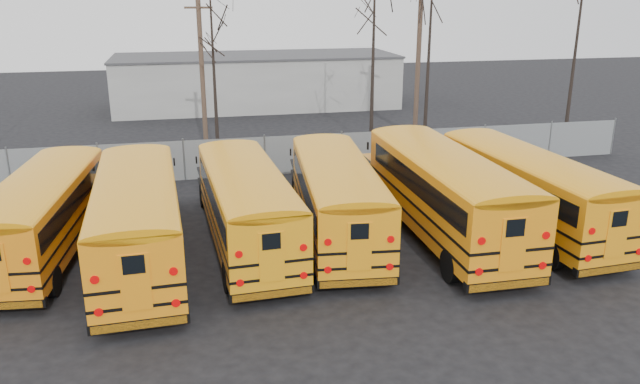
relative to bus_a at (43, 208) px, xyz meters
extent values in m
plane|color=black|center=(8.86, -3.71, -1.75)|extent=(120.00, 120.00, 0.00)
cube|color=gray|center=(8.86, 8.29, -0.75)|extent=(40.00, 0.04, 2.00)
cube|color=#B6B6B1|center=(10.86, 28.29, 0.25)|extent=(22.00, 8.00, 4.00)
cylinder|color=black|center=(0.77, -3.47, -1.27)|extent=(0.36, 0.98, 0.96)
cylinder|color=black|center=(-0.64, 4.79, -1.27)|extent=(0.36, 0.98, 0.96)
cylinder|color=black|center=(1.53, 4.59, -1.27)|extent=(0.36, 0.98, 0.96)
cube|color=orange|center=(-0.02, -0.25, -0.14)|extent=(3.24, 9.15, 2.27)
cube|color=orange|center=(0.48, 5.03, -0.79)|extent=(2.31, 1.84, 0.96)
cube|color=black|center=(-0.04, -0.44, 0.37)|extent=(3.19, 8.19, 0.67)
cube|color=black|center=(0.05, 0.57, -0.83)|extent=(3.43, 10.80, 0.09)
cube|color=black|center=(0.05, 0.57, -0.35)|extent=(3.43, 10.80, 0.09)
cube|color=black|center=(-0.44, -4.62, -1.32)|extent=(2.48, 0.44, 0.27)
cube|color=black|center=(0.55, 5.79, -1.32)|extent=(2.32, 0.41, 0.25)
cylinder|color=#B20505|center=(0.46, -4.82, -0.83)|extent=(0.21, 0.06, 0.21)
cylinder|color=#B20505|center=(0.46, -4.82, 0.03)|extent=(0.21, 0.06, 0.21)
cylinder|color=black|center=(2.26, -5.30, -1.23)|extent=(0.34, 1.05, 1.04)
cylinder|color=black|center=(4.60, -5.20, -1.23)|extent=(0.34, 1.05, 1.04)
cylinder|color=black|center=(1.88, 3.41, -1.23)|extent=(0.34, 1.05, 1.04)
cylinder|color=black|center=(4.22, 3.51, -1.23)|extent=(0.34, 1.05, 1.04)
cube|color=orange|center=(3.28, -1.88, -0.01)|extent=(3.01, 9.75, 2.44)
cube|color=orange|center=(3.03, 3.83, -0.71)|extent=(2.41, 1.86, 1.04)
cube|color=black|center=(3.29, -2.08, 0.53)|extent=(3.01, 8.72, 0.73)
cube|color=black|center=(3.24, -1.00, -0.76)|extent=(3.12, 11.54, 0.09)
cube|color=black|center=(3.24, -1.00, -0.25)|extent=(3.12, 11.54, 0.09)
cube|color=black|center=(3.49, -6.59, -1.28)|extent=(2.66, 0.34, 0.29)
cube|color=black|center=(3.00, 4.66, -1.28)|extent=(2.50, 0.32, 0.27)
cube|color=orange|center=(3.49, -6.71, -0.04)|extent=(0.78, 0.08, 1.61)
cylinder|color=#B20505|center=(2.51, -6.76, -0.76)|extent=(0.23, 0.05, 0.23)
cylinder|color=#B20505|center=(4.48, -6.68, -0.76)|extent=(0.23, 0.05, 0.23)
cylinder|color=#B20505|center=(2.51, -6.76, 0.17)|extent=(0.23, 0.05, 0.23)
cylinder|color=#B20505|center=(4.48, -6.68, 0.17)|extent=(0.23, 0.05, 0.23)
cylinder|color=black|center=(6.03, -4.34, -1.25)|extent=(0.33, 1.01, 0.99)
cylinder|color=black|center=(8.27, -4.23, -1.25)|extent=(0.33, 1.01, 0.99)
cylinder|color=black|center=(5.60, 3.99, -1.25)|extent=(0.33, 1.01, 0.99)
cylinder|color=black|center=(7.85, 4.11, -1.25)|extent=(0.33, 1.01, 0.99)
cube|color=#FFA012|center=(6.99, -1.06, -0.09)|extent=(2.95, 9.36, 2.34)
cube|color=#FFA012|center=(6.71, 4.40, -0.76)|extent=(2.32, 1.80, 0.99)
cube|color=black|center=(7.00, -1.26, 0.44)|extent=(2.94, 8.37, 0.70)
cube|color=black|center=(6.94, -0.22, -0.81)|extent=(3.07, 11.06, 0.09)
cube|color=black|center=(6.94, -0.22, -0.31)|extent=(3.07, 11.06, 0.09)
cube|color=black|center=(7.22, -5.58, -1.30)|extent=(2.55, 0.35, 0.28)
cube|color=black|center=(6.67, 5.19, -1.30)|extent=(2.39, 0.32, 0.26)
cube|color=#FFA012|center=(7.22, -5.69, -0.11)|extent=(0.75, 0.08, 1.54)
cylinder|color=#B20505|center=(6.28, -5.74, -0.81)|extent=(0.22, 0.05, 0.22)
cylinder|color=#B20505|center=(8.16, -5.65, -0.81)|extent=(0.22, 0.05, 0.22)
cylinder|color=#B20505|center=(6.28, -5.74, 0.09)|extent=(0.22, 0.05, 0.22)
cylinder|color=#B20505|center=(8.16, -5.65, 0.09)|extent=(0.22, 0.05, 0.22)
cylinder|color=black|center=(8.91, -4.01, -1.25)|extent=(0.38, 1.02, 1.00)
cylinder|color=black|center=(11.16, -4.23, -1.25)|extent=(0.38, 1.02, 1.00)
cylinder|color=black|center=(9.73, 4.37, -1.25)|extent=(0.38, 1.02, 1.00)
cylinder|color=black|center=(11.98, 4.14, -1.25)|extent=(0.38, 1.02, 1.00)
cube|color=orange|center=(10.35, -0.88, -0.07)|extent=(3.40, 9.52, 2.35)
cube|color=orange|center=(10.89, 4.60, -0.75)|extent=(2.41, 1.92, 1.00)
cube|color=black|center=(10.33, -1.08, 0.45)|extent=(3.34, 8.52, 0.70)
cube|color=black|center=(10.43, -0.03, -0.80)|extent=(3.60, 11.24, 0.09)
cube|color=black|center=(10.43, -0.03, -0.30)|extent=(3.60, 11.24, 0.09)
cube|color=black|center=(9.91, -5.42, -1.30)|extent=(2.57, 0.47, 0.28)
cube|color=black|center=(10.97, 5.40, -1.30)|extent=(2.41, 0.43, 0.26)
cube|color=orange|center=(9.90, -5.53, -0.10)|extent=(0.75, 0.11, 1.55)
cylinder|color=#B20505|center=(8.95, -5.44, -0.80)|extent=(0.22, 0.06, 0.22)
cylinder|color=#B20505|center=(10.84, -5.63, -0.80)|extent=(0.22, 0.06, 0.22)
cylinder|color=#B20505|center=(8.95, -5.44, 0.10)|extent=(0.22, 0.06, 0.22)
cylinder|color=#B20505|center=(10.84, -5.63, 0.10)|extent=(0.22, 0.06, 0.22)
cylinder|color=black|center=(13.06, -5.16, -1.20)|extent=(0.31, 1.09, 1.09)
cylinder|color=black|center=(15.53, -5.17, -1.20)|extent=(0.31, 1.09, 1.09)
cylinder|color=black|center=(13.09, 4.01, -1.20)|extent=(0.31, 1.09, 1.09)
cylinder|color=black|center=(15.56, 4.01, -1.20)|extent=(0.31, 1.09, 1.09)
cube|color=orange|center=(14.31, -1.62, 0.08)|extent=(2.76, 10.17, 2.57)
cube|color=orange|center=(14.33, 4.39, -0.66)|extent=(2.46, 1.86, 1.09)
cube|color=black|center=(14.31, -1.83, 0.65)|extent=(2.80, 9.08, 0.76)
cube|color=black|center=(14.31, -0.69, -0.71)|extent=(2.80, 12.05, 0.10)
cube|color=black|center=(14.31, -0.69, -0.17)|extent=(2.80, 12.05, 0.10)
cube|color=black|center=(14.29, -6.58, -1.26)|extent=(2.80, 0.25, 0.31)
cube|color=black|center=(14.33, 5.27, -1.26)|extent=(2.62, 0.23, 0.28)
cube|color=orange|center=(14.29, -6.71, 0.05)|extent=(0.82, 0.05, 1.69)
cylinder|color=#B20505|center=(13.25, -6.71, -0.71)|extent=(0.24, 0.04, 0.24)
cylinder|color=#B20505|center=(15.33, -6.72, -0.71)|extent=(0.24, 0.04, 0.24)
cylinder|color=#B20505|center=(13.25, -6.71, 0.27)|extent=(0.24, 0.04, 0.24)
cylinder|color=#B20505|center=(15.33, -6.72, 0.27)|extent=(0.24, 0.04, 0.24)
cylinder|color=black|center=(16.83, -4.97, -1.24)|extent=(0.35, 1.04, 1.02)
cylinder|color=black|center=(19.13, -4.83, -1.24)|extent=(0.35, 1.04, 1.02)
cylinder|color=black|center=(16.29, 3.58, -1.24)|extent=(0.35, 1.04, 1.02)
cylinder|color=black|center=(18.59, 3.72, -1.24)|extent=(0.35, 1.04, 1.02)
cube|color=orange|center=(17.77, -1.59, -0.04)|extent=(3.15, 9.63, 2.40)
cube|color=orange|center=(17.41, 4.01, -0.73)|extent=(2.40, 1.88, 1.02)
cube|color=black|center=(17.79, -1.80, 0.49)|extent=(3.13, 8.61, 0.71)
cube|color=black|center=(17.72, -0.73, -0.78)|extent=(3.29, 11.38, 0.09)
cube|color=black|center=(17.72, -0.73, -0.27)|extent=(3.29, 11.38, 0.09)
cube|color=black|center=(18.07, -6.22, -1.29)|extent=(2.62, 0.39, 0.29)
cube|color=black|center=(17.36, 4.82, -1.29)|extent=(2.46, 0.36, 0.27)
cube|color=orange|center=(18.08, -6.33, -0.07)|extent=(0.77, 0.09, 1.58)
cylinder|color=#B20505|center=(17.11, -6.41, -0.78)|extent=(0.23, 0.06, 0.22)
cylinder|color=#B20505|center=(19.04, -6.28, -0.78)|extent=(0.23, 0.06, 0.22)
cylinder|color=#B20505|center=(17.11, -6.41, 0.14)|extent=(0.23, 0.06, 0.22)
cylinder|color=brown|center=(6.15, 13.86, 2.58)|extent=(0.27, 0.27, 8.67)
cube|color=brown|center=(6.15, 13.86, 6.34)|extent=(1.53, 0.46, 0.12)
cylinder|color=brown|center=(19.38, 14.84, 3.06)|extent=(0.30, 0.30, 9.62)
cone|color=black|center=(6.71, 11.87, 3.14)|extent=(0.26, 0.26, 9.77)
cone|color=black|center=(15.88, 12.97, 3.80)|extent=(0.26, 0.26, 11.09)
cone|color=black|center=(19.63, 13.77, 4.09)|extent=(0.26, 0.26, 11.68)
cone|color=black|center=(27.25, 10.46, 4.55)|extent=(0.26, 0.26, 12.60)
camera|label=1|loc=(5.04, -22.13, 7.21)|focal=35.00mm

